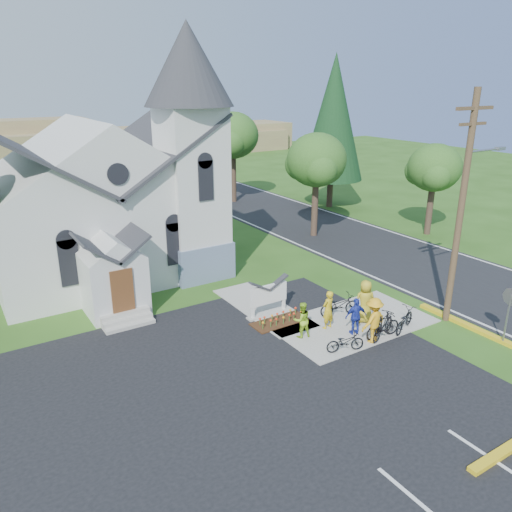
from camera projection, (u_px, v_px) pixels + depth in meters
ground at (334, 337)px, 21.05m from camera, size 120.00×120.00×0.00m
parking_lot at (208, 419)px, 15.92m from camera, size 20.00×16.00×0.02m
road at (304, 222)px, 38.06m from camera, size 8.00×90.00×0.02m
sidewalk at (352, 323)px, 22.20m from camera, size 7.00×4.00×0.05m
church at (105, 180)px, 26.49m from camera, size 12.35×12.00×13.00m
church_sign at (269, 295)px, 22.66m from camera, size 2.20×0.40×1.70m
flower_bed at (280, 322)px, 22.27m from camera, size 2.60×1.10×0.07m
utility_pole at (463, 203)px, 20.79m from camera, size 3.45×0.28×10.00m
stop_sign at (510, 305)px, 19.87m from camera, size 0.11×0.76×2.48m
tree_road_near at (317, 161)px, 33.19m from camera, size 4.00×4.00×7.05m
tree_road_mid at (233, 136)px, 42.81m from camera, size 4.40×4.40×7.80m
tree_road_far at (434, 168)px, 33.74m from camera, size 3.60×3.60×6.30m
conifer at (334, 118)px, 40.54m from camera, size 5.20×5.20×12.40m
distant_hills at (77, 145)px, 66.90m from camera, size 61.00×10.00×5.60m
cyclist_0 at (328, 310)px, 21.43m from camera, size 0.69×0.52×1.73m
bike_0 at (345, 342)px, 19.69m from camera, size 1.66×1.01×0.83m
cyclist_1 at (302, 320)px, 20.71m from camera, size 0.85×0.72×1.55m
bike_1 at (383, 325)px, 20.70m from camera, size 1.94×1.15×1.12m
cyclist_2 at (356, 316)px, 20.94m from camera, size 1.03×0.65×1.63m
bike_2 at (339, 305)px, 22.73m from camera, size 2.01×1.10×1.00m
cyclist_3 at (374, 320)px, 20.27m from camera, size 1.32×0.84×1.93m
bike_3 at (383, 326)px, 20.70m from camera, size 1.80×0.59×1.07m
cyclist_4 at (365, 301)px, 21.97m from camera, size 1.13×0.96×1.96m
bike_4 at (404, 320)px, 21.37m from camera, size 1.94×1.30×0.97m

